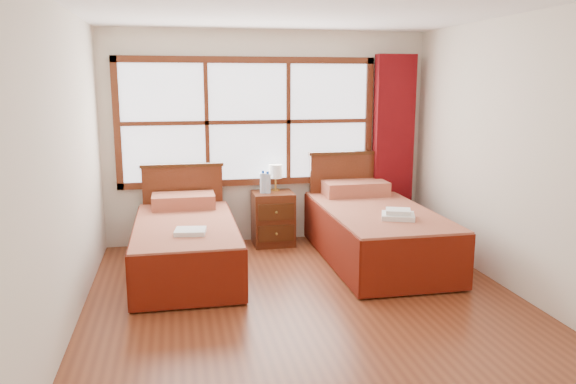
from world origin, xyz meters
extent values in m
plane|color=brown|center=(0.00, 0.00, 0.00)|extent=(4.50, 4.50, 0.00)
plane|color=white|center=(0.00, 0.00, 2.60)|extent=(4.50, 4.50, 0.00)
plane|color=silver|center=(0.00, 2.25, 1.30)|extent=(4.00, 0.00, 4.00)
plane|color=silver|center=(-2.00, 0.00, 1.30)|extent=(0.00, 4.50, 4.50)
plane|color=silver|center=(2.00, 0.00, 1.30)|extent=(0.00, 4.50, 4.50)
cube|color=white|center=(-0.25, 2.22, 1.50)|extent=(3.00, 0.02, 1.40)
cube|color=#562512|center=(-0.25, 2.20, 0.76)|extent=(3.16, 0.06, 0.08)
cube|color=#562512|center=(-0.25, 2.20, 2.24)|extent=(3.16, 0.06, 0.08)
cube|color=#562512|center=(-1.79, 2.20, 1.50)|extent=(0.08, 0.06, 1.56)
cube|color=#562512|center=(1.29, 2.20, 1.50)|extent=(0.08, 0.06, 1.56)
cube|color=#562512|center=(-0.75, 2.20, 1.50)|extent=(0.05, 0.05, 1.40)
cube|color=#562512|center=(0.25, 2.20, 1.50)|extent=(0.05, 0.05, 1.40)
cube|color=#562512|center=(-0.25, 2.20, 1.50)|extent=(3.00, 0.05, 0.05)
cube|color=maroon|center=(1.60, 2.11, 1.17)|extent=(0.50, 0.16, 2.30)
cube|color=#3F200D|center=(-1.06, 1.13, 0.15)|extent=(0.91, 1.82, 0.30)
cube|color=maroon|center=(-1.06, 1.13, 0.42)|extent=(1.02, 2.02, 0.25)
cube|color=maroon|center=(-1.57, 1.13, 0.27)|extent=(0.03, 2.02, 0.51)
cube|color=maroon|center=(-0.55, 1.13, 0.27)|extent=(0.03, 2.02, 0.51)
cube|color=maroon|center=(-1.06, 0.12, 0.27)|extent=(1.02, 0.03, 0.51)
cube|color=maroon|center=(-1.06, 1.86, 0.62)|extent=(0.71, 0.42, 0.16)
cube|color=#562512|center=(-1.06, 2.14, 0.50)|extent=(0.95, 0.06, 0.99)
cube|color=#3F200D|center=(-1.06, 2.14, 1.00)|extent=(0.99, 0.08, 0.04)
cube|color=#3F200D|center=(1.04, 1.13, 0.16)|extent=(1.00, 2.00, 0.33)
cube|color=maroon|center=(1.04, 1.13, 0.46)|extent=(1.12, 2.21, 0.27)
cube|color=maroon|center=(0.48, 1.13, 0.30)|extent=(0.03, 2.21, 0.55)
cube|color=maroon|center=(1.60, 1.13, 0.30)|extent=(0.03, 2.21, 0.55)
cube|color=maroon|center=(1.04, 0.03, 0.30)|extent=(1.12, 0.03, 0.55)
cube|color=maroon|center=(1.04, 1.93, 0.68)|extent=(0.78, 0.46, 0.17)
cube|color=#562512|center=(1.04, 2.14, 0.54)|extent=(1.04, 0.06, 1.09)
cube|color=#3F200D|center=(1.04, 2.14, 1.10)|extent=(1.09, 0.08, 0.04)
cube|color=#562512|center=(0.02, 2.00, 0.33)|extent=(0.49, 0.44, 0.66)
cube|color=#3F200D|center=(0.02, 1.77, 0.20)|extent=(0.43, 0.02, 0.20)
cube|color=#3F200D|center=(0.02, 1.77, 0.46)|extent=(0.43, 0.02, 0.20)
sphere|color=olive|center=(0.02, 1.75, 0.20)|extent=(0.03, 0.03, 0.03)
sphere|color=olive|center=(0.02, 1.75, 0.46)|extent=(0.03, 0.03, 0.03)
cube|color=white|center=(-1.02, 0.69, 0.57)|extent=(0.32, 0.29, 0.05)
cube|color=white|center=(1.10, 0.67, 0.62)|extent=(0.41, 0.39, 0.05)
cube|color=white|center=(1.10, 0.67, 0.67)|extent=(0.31, 0.29, 0.05)
cylinder|color=gold|center=(0.07, 2.11, 0.67)|extent=(0.10, 0.10, 0.02)
cylinder|color=gold|center=(0.07, 2.11, 0.74)|extent=(0.02, 0.02, 0.14)
cylinder|color=white|center=(0.07, 2.11, 0.90)|extent=(0.17, 0.17, 0.17)
cylinder|color=silver|center=(-0.11, 1.98, 0.78)|extent=(0.07, 0.07, 0.25)
cylinder|color=#1745B0|center=(-0.11, 1.98, 0.92)|extent=(0.04, 0.04, 0.03)
cylinder|color=silver|center=(-0.05, 1.97, 0.77)|extent=(0.07, 0.07, 0.24)
cylinder|color=#1745B0|center=(-0.05, 1.97, 0.91)|extent=(0.03, 0.03, 0.03)
camera|label=1|loc=(-1.13, -4.63, 2.00)|focal=35.00mm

